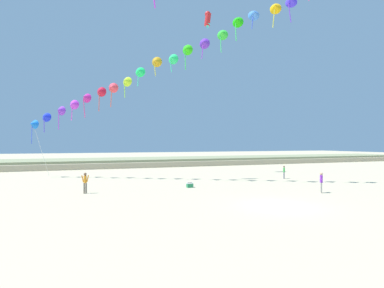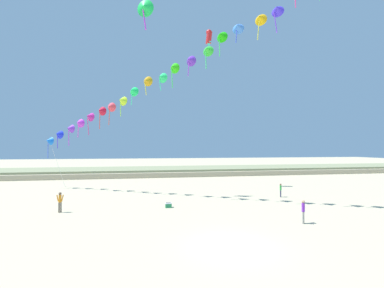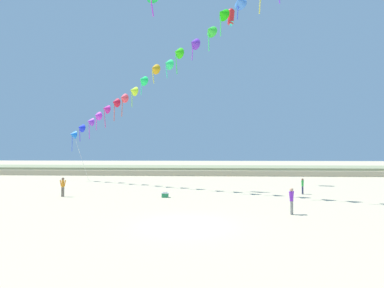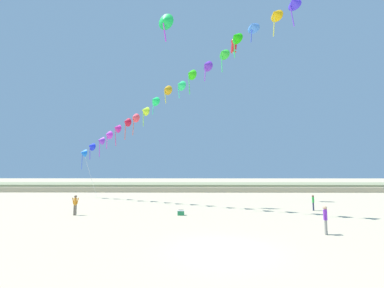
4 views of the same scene
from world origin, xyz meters
name	(u,v)px [view 2 (image 2 of 4)]	position (x,y,z in m)	size (l,w,h in m)	color
ground_plane	(232,246)	(0.00, 0.00, 0.00)	(240.00, 240.00, 0.00)	#C1B28E
dune_ridge	(168,171)	(0.00, 39.67, 0.64)	(120.00, 13.35, 1.29)	tan
person_near_left	(60,201)	(-11.70, 9.62, 0.98)	(0.60, 0.23, 1.70)	#726656
person_near_right	(303,210)	(6.45, 3.13, 0.98)	(0.46, 0.49, 1.69)	gray
person_mid_center	(281,189)	(10.00, 12.52, 0.86)	(0.38, 0.45, 1.48)	#282D4C
kite_banner_string	(167,71)	(-2.40, 13.46, 13.56)	(31.39, 22.47, 21.36)	blue
large_kite_low_lead	(209,37)	(3.98, 20.80, 20.80)	(1.21, 1.22, 2.32)	red
large_kite_mid_trail	(144,7)	(-4.82, 14.83, 20.86)	(2.04, 1.37, 3.48)	#1DD34F
beach_cooler	(168,205)	(-2.60, 9.79, 0.21)	(0.58, 0.41, 0.46)	#23844C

